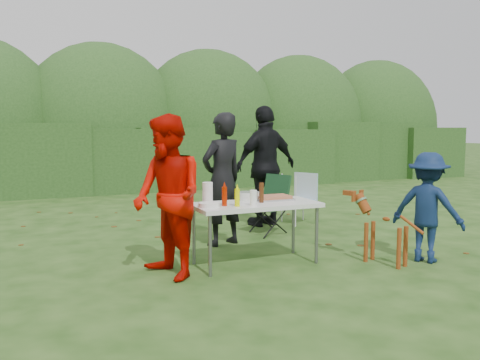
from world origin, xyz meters
name	(u,v)px	position (x,y,z in m)	size (l,w,h in m)	color
ground	(236,273)	(0.00, 0.00, 0.00)	(80.00, 80.00, 0.00)	#1E4211
hedge_row	(112,158)	(0.00, 8.00, 0.85)	(22.00, 1.40, 1.70)	#23471C
shrub_backdrop	(102,128)	(0.00, 9.60, 1.60)	(20.00, 2.60, 3.20)	#3D6628
folding_table	(255,207)	(0.36, 0.26, 0.69)	(1.50, 0.70, 0.74)	silver
person_cook	(222,179)	(0.37, 1.35, 0.92)	(0.67, 0.44, 1.84)	black
person_red_jacket	(168,197)	(-0.74, 0.13, 0.89)	(0.87, 0.67, 1.78)	#C60A00
person_black_puffy	(266,166)	(1.56, 2.37, 0.99)	(1.17, 0.49, 1.99)	black
child	(428,207)	(2.33, -0.48, 0.67)	(0.86, 0.50, 1.34)	#0E2045
dog	(386,230)	(1.78, -0.38, 0.42)	(0.88, 0.35, 0.83)	brown
camping_chair	(268,204)	(1.31, 1.78, 0.45)	(0.57, 0.57, 0.91)	#173D21
lawn_chair	(300,198)	(2.16, 2.28, 0.43)	(0.51, 0.51, 0.86)	teal
food_tray	(273,199)	(0.67, 0.39, 0.75)	(0.45, 0.30, 0.02)	#B7B7BA
focaccia_bread	(273,197)	(0.67, 0.39, 0.78)	(0.40, 0.26, 0.04)	#B26743
mustard_bottle	(237,198)	(0.06, 0.10, 0.84)	(0.06, 0.06, 0.20)	#DAE700
ketchup_bottle	(224,196)	(-0.06, 0.19, 0.85)	(0.06, 0.06, 0.22)	#9A1700
beer_bottle	(261,193)	(0.44, 0.25, 0.86)	(0.06, 0.06, 0.24)	#47230F
paper_towel_roll	(208,193)	(-0.20, 0.37, 0.87)	(0.12, 0.12, 0.26)	white
cup_stack	(253,198)	(0.25, 0.07, 0.83)	(0.08, 0.08, 0.18)	white
pasta_bowl	(249,196)	(0.40, 0.51, 0.79)	(0.26, 0.26, 0.10)	silver
plate_stack	(209,205)	(-0.25, 0.18, 0.77)	(0.24, 0.24, 0.05)	white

